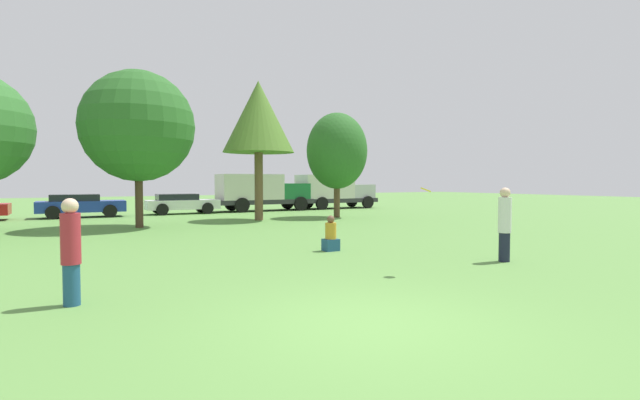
{
  "coord_description": "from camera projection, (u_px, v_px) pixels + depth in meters",
  "views": [
    {
      "loc": [
        -3.75,
        -5.16,
        1.96
      ],
      "look_at": [
        1.13,
        3.33,
        1.57
      ],
      "focal_mm": 26.05,
      "sensor_mm": 36.0,
      "label": 1
    }
  ],
  "objects": [
    {
      "name": "ground_plane",
      "position": [
        369.0,
        323.0,
        6.42
      ],
      "size": [
        120.0,
        120.0,
        0.0
      ],
      "primitive_type": "plane",
      "color": "#5B8E42"
    },
    {
      "name": "person_thrower",
      "position": [
        71.0,
        250.0,
        7.31
      ],
      "size": [
        0.3,
        0.3,
        1.7
      ],
      "rotation": [
        0.0,
        0.0,
        -0.08
      ],
      "color": "navy",
      "rests_on": "ground"
    },
    {
      "name": "person_catcher",
      "position": [
        505.0,
        223.0,
        11.33
      ],
      "size": [
        0.31,
        0.31,
        1.82
      ],
      "rotation": [
        0.0,
        0.0,
        3.06
      ],
      "color": "#191E33",
      "rests_on": "ground"
    },
    {
      "name": "frisbee",
      "position": [
        426.0,
        190.0,
        9.81
      ],
      "size": [
        0.24,
        0.23,
        0.14
      ],
      "color": "yellow"
    },
    {
      "name": "bystander_sitting",
      "position": [
        331.0,
        236.0,
        13.11
      ],
      "size": [
        0.42,
        0.35,
        1.0
      ],
      "color": "navy",
      "rests_on": "ground"
    },
    {
      "name": "tree_2",
      "position": [
        138.0,
        126.0,
        19.57
      ],
      "size": [
        4.68,
        4.68,
        6.63
      ],
      "color": "#473323",
      "rests_on": "ground"
    },
    {
      "name": "tree_3",
      "position": [
        258.0,
        118.0,
        23.33
      ],
      "size": [
        3.6,
        3.6,
        7.02
      ],
      "color": "brown",
      "rests_on": "ground"
    },
    {
      "name": "tree_4",
      "position": [
        337.0,
        151.0,
        25.26
      ],
      "size": [
        3.31,
        3.31,
        5.7
      ],
      "color": "brown",
      "rests_on": "ground"
    },
    {
      "name": "parked_car_blue",
      "position": [
        80.0,
        205.0,
        25.29
      ],
      "size": [
        4.42,
        2.02,
        1.27
      ],
      "rotation": [
        0.0,
        0.0,
        -0.03
      ],
      "color": "#1E389E",
      "rests_on": "ground"
    },
    {
      "name": "parked_car_white",
      "position": [
        181.0,
        203.0,
        28.04
      ],
      "size": [
        4.28,
        1.97,
        1.21
      ],
      "rotation": [
        0.0,
        0.0,
        -0.03
      ],
      "color": "silver",
      "rests_on": "ground"
    },
    {
      "name": "delivery_truck_green",
      "position": [
        260.0,
        191.0,
        30.91
      ],
      "size": [
        6.63,
        2.56,
        2.43
      ],
      "rotation": [
        0.0,
        0.0,
        -0.03
      ],
      "color": "#2D2D33",
      "rests_on": "ground"
    },
    {
      "name": "delivery_truck_silver",
      "position": [
        333.0,
        190.0,
        33.72
      ],
      "size": [
        6.16,
        2.58,
        2.43
      ],
      "rotation": [
        0.0,
        0.0,
        -0.03
      ],
      "color": "#2D2D33",
      "rests_on": "ground"
    }
  ]
}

